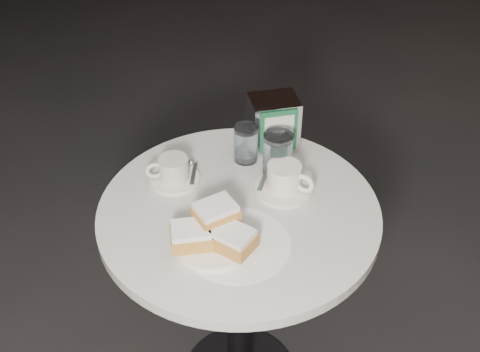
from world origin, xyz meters
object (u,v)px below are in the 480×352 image
Objects in this scene: beignet_plate at (213,233)px; cafe_table at (239,263)px; coffee_cup_left at (173,171)px; coffee_cup_right at (285,180)px; water_glass_left at (246,144)px; napkin_dispenser at (274,123)px; water_glass_right at (277,155)px.

cafe_table is at bearing 72.94° from beignet_plate.
beignet_plate is 0.26m from coffee_cup_left.
beignet_plate reaches higher than coffee_cup_right.
water_glass_left is (0.17, 0.12, 0.02)m from coffee_cup_left.
coffee_cup_right is at bearing -45.72° from water_glass_left.
cafe_table is 4.79× the size of napkin_dispenser.
water_glass_left is at bearing 150.10° from water_glass_right.
beignet_plate is at bearing -107.06° from cafe_table.
coffee_cup_right is 0.20m from napkin_dispenser.
napkin_dispenser reaches higher than cafe_table.
beignet_plate is 0.42m from napkin_dispenser.
beignet_plate is 1.08× the size of coffee_cup_right.
water_glass_right is (0.09, -0.05, 0.01)m from water_glass_left.
coffee_cup_right is 0.08m from water_glass_right.
water_glass_left reaches higher than cafe_table.
water_glass_right reaches higher than coffee_cup_right.
cafe_table is at bearing -119.21° from coffee_cup_right.
coffee_cup_left is 0.21m from water_glass_left.
coffee_cup_left is 1.09× the size of napkin_dispenser.
water_glass_left is 0.68× the size of napkin_dispenser.
water_glass_right is at bearing -100.13° from napkin_dispenser.
water_glass_left reaches higher than coffee_cup_right.
coffee_cup_left is at bearing -161.76° from napkin_dispenser.
napkin_dispenser is at bearing 48.73° from water_glass_left.
water_glass_left is at bearing -151.77° from napkin_dispenser.
coffee_cup_left is 0.31m from napkin_dispenser.
water_glass_left is at bearing 156.24° from coffee_cup_right.
coffee_cup_right is 1.85× the size of water_glass_left.
coffee_cup_left is at bearing 155.25° from cafe_table.
coffee_cup_left is at bearing -165.97° from water_glass_right.
napkin_dispenser is at bearing 76.68° from beignet_plate.
water_glass_left reaches higher than beignet_plate.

